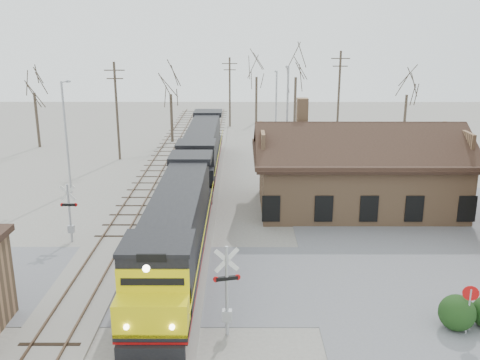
% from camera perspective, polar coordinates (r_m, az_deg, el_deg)
% --- Properties ---
extents(ground, '(140.00, 140.00, 0.00)m').
position_cam_1_polar(ground, '(28.83, -7.02, -10.69)').
color(ground, gray).
rests_on(ground, ground).
extents(road, '(60.00, 9.00, 0.03)m').
position_cam_1_polar(road, '(28.82, -7.02, -10.66)').
color(road, slate).
rests_on(road, ground).
extents(track_main, '(3.40, 90.00, 0.24)m').
position_cam_1_polar(track_main, '(42.67, -4.61, -1.53)').
color(track_main, gray).
rests_on(track_main, ground).
extents(track_siding, '(3.40, 90.00, 0.24)m').
position_cam_1_polar(track_siding, '(43.27, -10.56, -1.51)').
color(track_siding, gray).
rests_on(track_siding, ground).
extents(depot, '(15.20, 9.31, 7.90)m').
position_cam_1_polar(depot, '(39.89, 12.39, 0.39)').
color(depot, '#9B7250').
rests_on(depot, ground).
extents(locomotive_lead, '(2.94, 19.70, 4.37)m').
position_cam_1_polar(locomotive_lead, '(29.43, -6.77, -5.21)').
color(locomotive_lead, black).
rests_on(locomotive_lead, ground).
extents(locomotive_trailing, '(2.94, 19.70, 4.14)m').
position_cam_1_polar(locomotive_trailing, '(48.51, -4.04, 3.36)').
color(locomotive_trailing, black).
rests_on(locomotive_trailing, ground).
extents(crossbuck_near, '(1.17, 0.36, 4.15)m').
position_cam_1_polar(crossbuck_near, '(23.24, -1.40, -12.11)').
color(crossbuck_near, '#A5A8AD').
rests_on(crossbuck_near, ground).
extents(crossbuck_far, '(1.06, 0.28, 3.73)m').
position_cam_1_polar(crossbuck_far, '(34.55, -17.70, -3.56)').
color(crossbuck_far, '#A5A8AD').
rests_on(crossbuck_far, ground).
extents(do_not_enter_sign, '(0.67, 0.24, 2.32)m').
position_cam_1_polar(do_not_enter_sign, '(25.43, 23.30, -11.77)').
color(do_not_enter_sign, '#A5A8AD').
rests_on(do_not_enter_sign, ground).
extents(hedge_a, '(1.60, 1.60, 1.60)m').
position_cam_1_polar(hedge_a, '(26.02, 22.14, -12.98)').
color(hedge_a, black).
rests_on(hedge_a, ground).
extents(streetlight_a, '(0.25, 2.04, 8.91)m').
position_cam_1_polar(streetlight_a, '(44.25, -18.04, 4.94)').
color(streetlight_a, '#A5A8AD').
rests_on(streetlight_a, ground).
extents(streetlight_b, '(0.25, 2.04, 9.63)m').
position_cam_1_polar(streetlight_b, '(48.33, 5.05, 6.99)').
color(streetlight_b, '#A5A8AD').
rests_on(streetlight_b, ground).
extents(streetlight_c, '(0.25, 2.04, 8.38)m').
position_cam_1_polar(streetlight_c, '(58.91, 3.86, 8.01)').
color(streetlight_c, '#A5A8AD').
rests_on(streetlight_c, ground).
extents(utility_pole_a, '(2.00, 0.24, 9.67)m').
position_cam_1_polar(utility_pole_a, '(54.48, -13.00, 7.34)').
color(utility_pole_a, '#382D23').
rests_on(utility_pole_a, ground).
extents(utility_pole_b, '(2.00, 0.24, 9.10)m').
position_cam_1_polar(utility_pole_b, '(71.44, -1.10, 9.49)').
color(utility_pole_b, '#382D23').
rests_on(utility_pole_b, ground).
extents(utility_pole_c, '(2.00, 0.24, 10.48)m').
position_cam_1_polar(utility_pole_c, '(59.33, 10.47, 8.57)').
color(utility_pole_c, '#382D23').
rests_on(utility_pole_c, ground).
extents(tree_a, '(4.00, 4.00, 9.80)m').
position_cam_1_polar(tree_a, '(62.70, -21.19, 9.54)').
color(tree_a, '#382D23').
rests_on(tree_a, ground).
extents(tree_b, '(3.72, 3.72, 9.12)m').
position_cam_1_polar(tree_b, '(61.48, -7.43, 9.91)').
color(tree_b, '#382D23').
rests_on(tree_b, ground).
extents(tree_c, '(4.21, 4.21, 10.31)m').
position_cam_1_polar(tree_c, '(74.30, 1.78, 11.72)').
color(tree_c, '#382D23').
rests_on(tree_c, ground).
extents(tree_d, '(4.66, 4.66, 11.43)m').
position_cam_1_polar(tree_d, '(66.50, 5.99, 11.84)').
color(tree_d, '#382D23').
rests_on(tree_d, ground).
extents(tree_e, '(3.55, 3.55, 8.69)m').
position_cam_1_polar(tree_e, '(65.54, 17.43, 9.42)').
color(tree_e, '#382D23').
rests_on(tree_e, ground).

